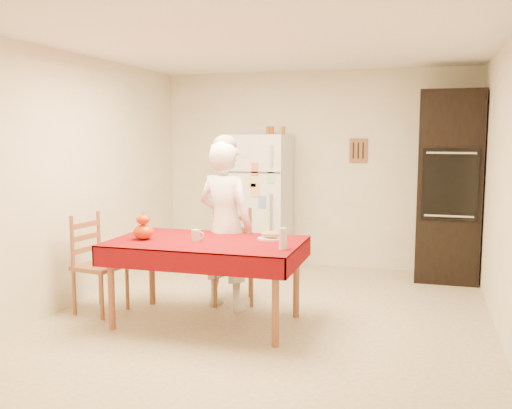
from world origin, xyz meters
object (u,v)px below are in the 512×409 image
at_px(chair_left, 95,260).
at_px(coffee_mug, 196,235).
at_px(pumpkin_lower, 143,232).
at_px(oven_cabinet, 449,187).
at_px(dining_table, 206,248).
at_px(wine_glass, 283,239).
at_px(chair_far, 233,252).
at_px(bread_plate, 271,239).
at_px(refrigerator, 259,202).
at_px(seated_woman, 225,226).

height_order(chair_left, coffee_mug, chair_left).
bearing_deg(coffee_mug, pumpkin_lower, -171.74).
height_order(oven_cabinet, dining_table, oven_cabinet).
bearing_deg(coffee_mug, wine_glass, -9.41).
xyz_separation_m(chair_far, bread_plate, (0.54, -0.55, 0.26)).
height_order(refrigerator, seated_woman, refrigerator).
bearing_deg(chair_left, oven_cabinet, -45.52).
bearing_deg(coffee_mug, chair_left, 176.49).
distance_m(chair_far, bread_plate, 0.82).
bearing_deg(wine_glass, seated_woman, 137.85).
bearing_deg(chair_far, bread_plate, -64.74).
xyz_separation_m(chair_left, coffee_mug, (1.07, -0.07, 0.30)).
bearing_deg(pumpkin_lower, chair_far, 56.28).
relative_size(coffee_mug, bread_plate, 0.42).
bearing_deg(bread_plate, pumpkin_lower, -165.18).
height_order(dining_table, coffee_mug, coffee_mug).
height_order(coffee_mug, pumpkin_lower, pumpkin_lower).
xyz_separation_m(chair_left, wine_glass, (1.90, -0.20, 0.34)).
bearing_deg(seated_woman, dining_table, 105.32).
xyz_separation_m(seated_woman, pumpkin_lower, (-0.57, -0.60, 0.01)).
distance_m(refrigerator, seated_woman, 1.72).
bearing_deg(chair_far, wine_glass, -70.08).
height_order(coffee_mug, bread_plate, coffee_mug).
bearing_deg(dining_table, pumpkin_lower, -168.84).
height_order(chair_left, pumpkin_lower, chair_left).
xyz_separation_m(chair_left, seated_woman, (1.16, 0.47, 0.31)).
height_order(chair_left, seated_woman, seated_woman).
distance_m(chair_far, wine_glass, 1.23).
bearing_deg(dining_table, chair_left, 178.78).
height_order(dining_table, pumpkin_lower, pumpkin_lower).
height_order(refrigerator, pumpkin_lower, refrigerator).
bearing_deg(refrigerator, chair_far, -84.13).
bearing_deg(refrigerator, oven_cabinet, 1.18).
bearing_deg(chair_far, pumpkin_lower, -143.06).
height_order(dining_table, bread_plate, bread_plate).
bearing_deg(oven_cabinet, dining_table, -133.37).
distance_m(seated_woman, coffee_mug, 0.54).
xyz_separation_m(refrigerator, chair_left, (-1.01, -2.18, -0.34)).
relative_size(oven_cabinet, wine_glass, 12.50).
xyz_separation_m(oven_cabinet, coffee_mug, (-2.21, -2.30, -0.29)).
relative_size(chair_left, seated_woman, 0.58).
distance_m(seated_woman, wine_glass, 1.00).
bearing_deg(oven_cabinet, pumpkin_lower, -138.70).
bearing_deg(refrigerator, chair_left, -114.73).
xyz_separation_m(refrigerator, wine_glass, (0.90, -2.39, -0.00)).
bearing_deg(chair_left, bread_plate, -74.39).
height_order(dining_table, seated_woman, seated_woman).
bearing_deg(chair_left, chair_far, -48.14).
xyz_separation_m(coffee_mug, bread_plate, (0.63, 0.22, -0.04)).
distance_m(oven_cabinet, seated_woman, 2.77).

